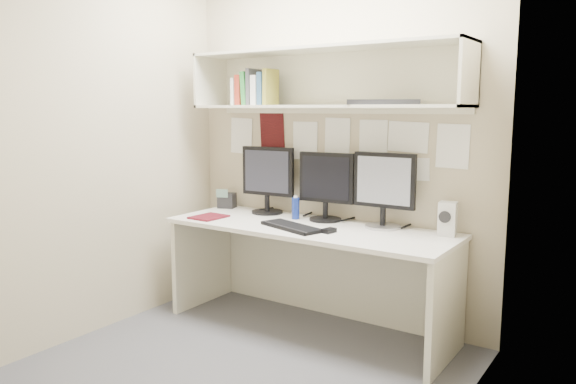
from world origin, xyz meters
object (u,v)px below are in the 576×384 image
Objects in this scene: keyboard at (291,227)px; maroon_notebook at (209,217)px; monitor_left at (268,178)px; desk_phone at (227,200)px; speaker at (448,219)px; desk at (309,277)px; monitor_right at (384,188)px; monitor_center at (326,184)px.

keyboard reaches higher than maroon_notebook.
monitor_left reaches higher than desk_phone.
speaker is 1.36× the size of desk_phone.
desk is at bearing 90.44° from keyboard.
monitor_right reaches higher than maroon_notebook.
desk is at bearing -28.03° from monitor_left.
monitor_center is 0.44m from monitor_right.
monitor_left reaches higher than maroon_notebook.
keyboard is at bearing -167.78° from speaker.
keyboard is (-0.05, -0.15, 0.38)m from desk.
monitor_left is 0.51m from monitor_center.
monitor_right is at bearing 54.82° from keyboard.
monitor_right reaches higher than speaker.
desk_phone is (-0.86, 0.37, 0.05)m from keyboard.
desk_phone is (-1.35, 0.00, -0.21)m from monitor_right.
monitor_left is 0.95m from monitor_right.
monitor_right is 0.46m from speaker.
monitor_center is 0.93m from desk_phone.
speaker reaches higher than desk.
monitor_left reaches higher than monitor_right.
desk_phone reaches higher than maroon_notebook.
speaker is at bearing -18.52° from desk_phone.
maroon_notebook is at bearing -86.41° from desk_phone.
speaker is 1.67m from maroon_notebook.
keyboard is at bearing -41.64° from desk_phone.
monitor_right is 1.28m from maroon_notebook.
keyboard is 0.70m from maroon_notebook.
speaker is at bearing 0.22° from monitor_right.
desk is 8.15× the size of maroon_notebook.
keyboard is 2.20× the size of speaker.
monitor_left is 1.07× the size of keyboard.
monitor_left is at bearing 179.92° from monitor_right.
monitor_right is 2.36× the size of speaker.
keyboard is at bearing -102.46° from monitor_center.
keyboard reaches higher than desk.
desk_phone is (-0.40, 0.00, -0.21)m from monitor_left.
desk is 0.85m from maroon_notebook.
desk is 0.80m from monitor_right.
keyboard is at bearing -43.25° from monitor_left.
monitor_right is 1.07× the size of keyboard.
desk_phone is at bearing 179.91° from monitor_right.
desk is 1.02m from speaker.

